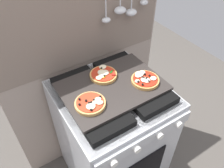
# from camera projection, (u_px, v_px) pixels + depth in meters

# --- Properties ---
(ground_plane) EXTENTS (4.00, 4.00, 0.00)m
(ground_plane) POSITION_uv_depth(u_px,v_px,m) (112.00, 168.00, 1.82)
(ground_plane) COLOR #4C4742
(kitchen_backsplash) EXTENTS (1.10, 0.09, 1.55)m
(kitchen_backsplash) POSITION_uv_depth(u_px,v_px,m) (86.00, 71.00, 1.50)
(kitchen_backsplash) COLOR gray
(kitchen_backsplash) RESTS_ON ground_plane
(stove) EXTENTS (0.60, 0.64, 0.90)m
(stove) POSITION_uv_depth(u_px,v_px,m) (112.00, 136.00, 1.51)
(stove) COLOR #B7BABF
(stove) RESTS_ON ground_plane
(baking_tray) EXTENTS (0.54, 0.38, 0.02)m
(baking_tray) POSITION_uv_depth(u_px,v_px,m) (112.00, 86.00, 1.21)
(baking_tray) COLOR #2D2826
(baking_tray) RESTS_ON stove
(pizza_left) EXTENTS (0.15, 0.15, 0.03)m
(pizza_left) POSITION_uv_depth(u_px,v_px,m) (91.00, 103.00, 1.09)
(pizza_left) COLOR tan
(pizza_left) RESTS_ON baking_tray
(pizza_right) EXTENTS (0.15, 0.15, 0.03)m
(pizza_right) POSITION_uv_depth(u_px,v_px,m) (145.00, 79.00, 1.21)
(pizza_right) COLOR tan
(pizza_right) RESTS_ON baking_tray
(pizza_center) EXTENTS (0.15, 0.15, 0.03)m
(pizza_center) POSITION_uv_depth(u_px,v_px,m) (104.00, 74.00, 1.25)
(pizza_center) COLOR tan
(pizza_center) RESTS_ON baking_tray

